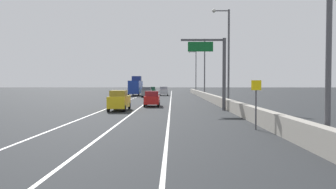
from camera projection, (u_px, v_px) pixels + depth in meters
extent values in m
plane|color=#26282B|center=(164.00, 97.00, 66.97)|extent=(320.00, 320.00, 0.00)
cube|color=silver|center=(131.00, 99.00, 58.05)|extent=(0.16, 130.00, 0.00)
cube|color=silver|center=(151.00, 99.00, 58.01)|extent=(0.16, 130.00, 0.00)
cube|color=silver|center=(171.00, 99.00, 57.96)|extent=(0.16, 130.00, 0.00)
cube|color=#9E998E|center=(218.00, 101.00, 42.87)|extent=(0.60, 120.00, 1.10)
cylinder|color=#47474C|center=(224.00, 74.00, 33.84)|extent=(0.36, 0.36, 7.50)
cube|color=#47474C|center=(203.00, 40.00, 33.75)|extent=(4.50, 0.20, 0.20)
cube|color=#0C5923|center=(200.00, 47.00, 33.66)|extent=(2.60, 0.10, 1.00)
cylinder|color=#4C4C51|center=(256.00, 110.00, 19.80)|extent=(0.10, 0.10, 2.40)
cube|color=yellow|center=(256.00, 85.00, 19.71)|extent=(0.60, 0.04, 0.60)
cylinder|color=#4C4C51|center=(329.00, 11.00, 13.68)|extent=(0.24, 0.24, 11.65)
cylinder|color=#4C4C51|center=(229.00, 58.00, 39.24)|extent=(0.24, 0.24, 11.65)
cube|color=#4C4C51|center=(221.00, 11.00, 39.06)|extent=(1.80, 0.12, 0.12)
sphere|color=beige|center=(214.00, 11.00, 39.07)|extent=(0.44, 0.44, 0.44)
cylinder|color=#4C4C51|center=(205.00, 68.00, 64.82)|extent=(0.24, 0.24, 11.65)
cube|color=#4C4C51|center=(200.00, 39.00, 64.64)|extent=(1.80, 0.12, 0.12)
sphere|color=beige|center=(196.00, 39.00, 64.65)|extent=(0.44, 0.44, 0.44)
cylinder|color=#4C4C51|center=(196.00, 72.00, 90.39)|extent=(0.24, 0.24, 11.65)
cube|color=#4C4C51|center=(193.00, 52.00, 90.21)|extent=(1.80, 0.12, 0.12)
sphere|color=beige|center=(189.00, 52.00, 90.22)|extent=(0.44, 0.44, 0.44)
cube|color=#B7B7BC|center=(164.00, 92.00, 74.90)|extent=(1.95, 4.04, 1.12)
cube|color=gray|center=(164.00, 88.00, 74.47)|extent=(1.69, 1.83, 0.60)
cylinder|color=black|center=(160.00, 94.00, 76.48)|extent=(0.23, 0.68, 0.68)
cylinder|color=black|center=(168.00, 94.00, 76.47)|extent=(0.23, 0.68, 0.68)
cylinder|color=black|center=(160.00, 94.00, 73.36)|extent=(0.23, 0.68, 0.68)
cylinder|color=black|center=(167.00, 94.00, 73.36)|extent=(0.23, 0.68, 0.68)
cube|color=#196033|center=(152.00, 91.00, 80.64)|extent=(1.80, 4.63, 1.02)
cube|color=#1C4633|center=(152.00, 88.00, 80.15)|extent=(1.58, 2.09, 0.60)
cylinder|color=black|center=(149.00, 93.00, 82.54)|extent=(0.22, 0.68, 0.68)
cylinder|color=black|center=(156.00, 93.00, 82.51)|extent=(0.22, 0.68, 0.68)
cylinder|color=black|center=(148.00, 94.00, 78.81)|extent=(0.22, 0.68, 0.68)
cylinder|color=black|center=(155.00, 94.00, 78.78)|extent=(0.22, 0.68, 0.68)
cube|color=red|center=(152.00, 100.00, 39.85)|extent=(1.79, 4.07, 0.94)
cube|color=maroon|center=(152.00, 94.00, 39.42)|extent=(1.56, 1.84, 0.60)
cylinder|color=black|center=(146.00, 103.00, 41.44)|extent=(0.23, 0.68, 0.68)
cylinder|color=black|center=(159.00, 103.00, 41.44)|extent=(0.23, 0.68, 0.68)
cylinder|color=black|center=(145.00, 104.00, 38.29)|extent=(0.23, 0.68, 0.68)
cylinder|color=black|center=(158.00, 104.00, 38.28)|extent=(0.23, 0.68, 0.68)
cube|color=slate|center=(147.00, 93.00, 65.93)|extent=(1.95, 4.24, 1.15)
cube|color=#4D505A|center=(147.00, 88.00, 65.48)|extent=(1.69, 1.92, 0.60)
cylinder|color=black|center=(143.00, 95.00, 67.61)|extent=(0.23, 0.68, 0.68)
cylinder|color=black|center=(151.00, 95.00, 67.61)|extent=(0.23, 0.68, 0.68)
cylinder|color=black|center=(142.00, 96.00, 64.29)|extent=(0.23, 0.68, 0.68)
cylinder|color=black|center=(151.00, 96.00, 64.30)|extent=(0.23, 0.68, 0.68)
cube|color=gold|center=(119.00, 102.00, 33.62)|extent=(1.75, 4.57, 1.16)
cube|color=olive|center=(119.00, 93.00, 33.14)|extent=(1.54, 2.06, 0.60)
cylinder|color=black|center=(115.00, 106.00, 35.48)|extent=(0.22, 0.68, 0.68)
cylinder|color=black|center=(129.00, 106.00, 35.47)|extent=(0.22, 0.68, 0.68)
cylinder|color=black|center=(108.00, 109.00, 31.82)|extent=(0.22, 0.68, 0.68)
cylinder|color=black|center=(125.00, 109.00, 31.81)|extent=(0.22, 0.68, 0.68)
cube|color=navy|center=(136.00, 87.00, 75.04)|extent=(2.41, 9.31, 2.90)
cube|color=navy|center=(137.00, 79.00, 77.02)|extent=(2.11, 2.05, 1.10)
cylinder|color=black|center=(133.00, 93.00, 79.05)|extent=(0.22, 1.00, 1.00)
cylinder|color=black|center=(142.00, 93.00, 79.02)|extent=(0.22, 1.00, 1.00)
cylinder|color=black|center=(129.00, 94.00, 71.15)|extent=(0.22, 1.00, 1.00)
cylinder|color=black|center=(139.00, 94.00, 71.12)|extent=(0.22, 1.00, 1.00)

